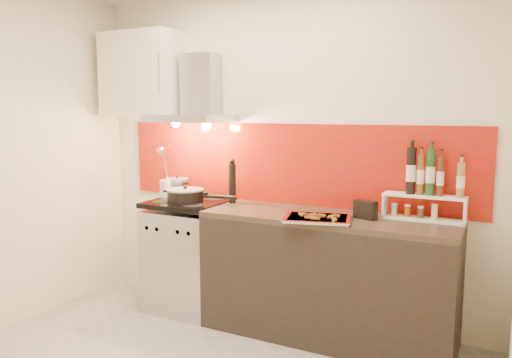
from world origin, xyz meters
The scene contains 13 objects.
back_wall centered at (0.00, 1.40, 1.30)m, with size 3.40×0.02×2.60m, color silver.
backsplash centered at (0.05, 1.39, 1.22)m, with size 3.00×0.02×0.64m, color #9E2408.
range_stove centered at (-0.70, 1.10, 0.44)m, with size 0.60×0.60×0.91m.
counter centered at (0.50, 1.10, 0.45)m, with size 1.80×0.60×0.90m.
range_hood centered at (-0.70, 1.24, 1.74)m, with size 0.62×0.50×0.61m.
upper_cabinet centered at (-1.25, 1.22, 1.95)m, with size 0.70×0.35×0.72m, color white.
stock_pot centered at (-0.93, 1.27, 0.99)m, with size 0.20×0.20×0.17m.
saute_pan centered at (-0.68, 1.04, 0.96)m, with size 0.58×0.30×0.14m.
utensil_jar centered at (-0.98, 1.15, 1.03)m, with size 0.09×0.14×0.44m.
pepper_mill centered at (-0.35, 1.21, 1.07)m, with size 0.06×0.06×0.36m.
step_shelf centered at (1.14, 1.25, 1.11)m, with size 0.54×0.15×0.49m.
caddy_box centered at (0.76, 1.11, 0.96)m, with size 0.16×0.07×0.14m, color black.
baking_tray centered at (0.49, 0.92, 0.92)m, with size 0.53×0.45×0.03m.
Camera 1 is at (1.64, -2.23, 1.64)m, focal length 35.00 mm.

